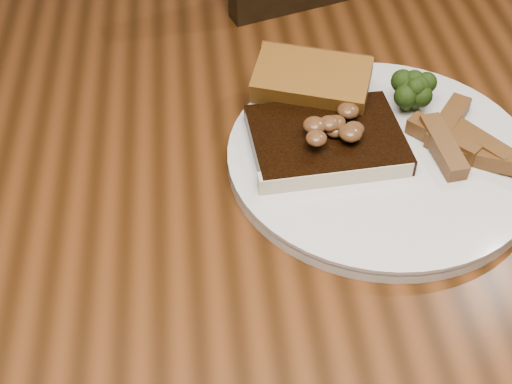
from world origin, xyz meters
The scene contains 9 objects.
dining_table centered at (0.00, 0.00, 0.66)m, with size 1.60×0.90×0.75m.
chair_far centered at (0.15, 0.53, 0.50)m, with size 0.54×0.54×0.91m.
plate centered at (0.11, 0.07, 0.76)m, with size 0.31×0.31×0.01m, color silver.
steak centered at (0.06, 0.09, 0.77)m, with size 0.15×0.11×0.02m, color black.
steak_bone centered at (0.06, 0.03, 0.77)m, with size 0.15×0.01×0.02m, color beige.
mushroom_pile centered at (0.06, 0.08, 0.80)m, with size 0.07×0.07×0.03m, color brown, non-canonical shape.
garlic_bread centered at (0.05, 0.16, 0.77)m, with size 0.12×0.06×0.03m, color brown.
potato_wedges centered at (0.19, 0.07, 0.77)m, with size 0.10×0.10×0.02m, color brown, non-canonical shape.
broccoli_cluster centered at (0.16, 0.13, 0.78)m, with size 0.07×0.07×0.04m, color #1D330B, non-canonical shape.
Camera 1 is at (-0.07, -0.44, 1.24)m, focal length 50.00 mm.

